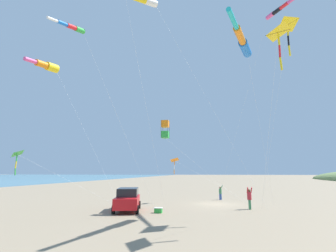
{
  "coord_description": "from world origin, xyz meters",
  "views": [
    {
      "loc": [
        -0.31,
        -26.7,
        3.18
      ],
      "look_at": [
        -3.68,
        -7.12,
        6.89
      ],
      "focal_mm": 26.56,
      "sensor_mm": 36.0,
      "label": 1
    }
  ],
  "objects_px": {
    "parked_car": "(128,199)",
    "kite_delta_purple_drifting": "(174,160)",
    "kite_delta_small_distant": "(287,25)",
    "kite_delta_checkered_midright": "(278,33)",
    "kite_box_magenta_far_left": "(165,129)",
    "kite_windsock_red_high_left": "(72,28)",
    "kite_delta_yellow_midlevel": "(17,154)",
    "kite_windsock_black_fish_shape": "(46,66)",
    "cooler_box": "(158,210)",
    "kite_windsock_white_trailing": "(242,42)",
    "kite_windsock_teal_far_right": "(282,7)",
    "person_child_green_jacket": "(220,192)",
    "person_adult_flyer": "(249,197)"
  },
  "relations": [
    {
      "from": "kite_windsock_black_fish_shape",
      "to": "kite_delta_yellow_midlevel",
      "type": "xyz_separation_m",
      "value": [
        -0.06,
        -2.48,
        -8.9
      ]
    },
    {
      "from": "kite_delta_purple_drifting",
      "to": "kite_delta_checkered_midright",
      "type": "bearing_deg",
      "value": -55.87
    },
    {
      "from": "kite_windsock_teal_far_right",
      "to": "parked_car",
      "type": "bearing_deg",
      "value": -166.8
    },
    {
      "from": "kite_delta_purple_drifting",
      "to": "person_child_green_jacket",
      "type": "bearing_deg",
      "value": 37.41
    },
    {
      "from": "kite_delta_purple_drifting",
      "to": "person_adult_flyer",
      "type": "bearing_deg",
      "value": -26.81
    },
    {
      "from": "kite_windsock_black_fish_shape",
      "to": "kite_delta_yellow_midlevel",
      "type": "relative_size",
      "value": 1.78
    },
    {
      "from": "person_child_green_jacket",
      "to": "kite_box_magenta_far_left",
      "type": "distance_m",
      "value": 12.78
    },
    {
      "from": "person_child_green_jacket",
      "to": "kite_windsock_white_trailing",
      "type": "bearing_deg",
      "value": -82.31
    },
    {
      "from": "person_adult_flyer",
      "to": "kite_windsock_red_high_left",
      "type": "bearing_deg",
      "value": -142.82
    },
    {
      "from": "parked_car",
      "to": "cooler_box",
      "type": "relative_size",
      "value": 7.39
    },
    {
      "from": "parked_car",
      "to": "kite_windsock_teal_far_right",
      "type": "xyz_separation_m",
      "value": [
        14.62,
        3.43,
        18.72
      ]
    },
    {
      "from": "cooler_box",
      "to": "kite_windsock_white_trailing",
      "type": "relative_size",
      "value": 0.05
    },
    {
      "from": "parked_car",
      "to": "kite_windsock_black_fish_shape",
      "type": "bearing_deg",
      "value": -179.51
    },
    {
      "from": "kite_box_magenta_far_left",
      "to": "kite_delta_small_distant",
      "type": "height_order",
      "value": "kite_delta_small_distant"
    },
    {
      "from": "kite_delta_small_distant",
      "to": "kite_windsock_red_high_left",
      "type": "bearing_deg",
      "value": -162.79
    },
    {
      "from": "kite_box_magenta_far_left",
      "to": "kite_windsock_red_high_left",
      "type": "xyz_separation_m",
      "value": [
        -5.31,
        -6.43,
        6.15
      ]
    },
    {
      "from": "parked_car",
      "to": "kite_delta_yellow_midlevel",
      "type": "xyz_separation_m",
      "value": [
        -8.83,
        -2.55,
        3.73
      ]
    },
    {
      "from": "kite_windsock_red_high_left",
      "to": "kite_windsock_teal_far_right",
      "type": "bearing_deg",
      "value": 31.21
    },
    {
      "from": "cooler_box",
      "to": "person_adult_flyer",
      "type": "height_order",
      "value": "person_adult_flyer"
    },
    {
      "from": "kite_box_magenta_far_left",
      "to": "person_adult_flyer",
      "type": "bearing_deg",
      "value": 22.56
    },
    {
      "from": "cooler_box",
      "to": "kite_box_magenta_far_left",
      "type": "height_order",
      "value": "kite_box_magenta_far_left"
    },
    {
      "from": "kite_windsock_teal_far_right",
      "to": "kite_windsock_red_high_left",
      "type": "height_order",
      "value": "kite_windsock_teal_far_right"
    },
    {
      "from": "kite_delta_small_distant",
      "to": "kite_delta_checkered_midright",
      "type": "height_order",
      "value": "kite_delta_small_distant"
    },
    {
      "from": "person_child_green_jacket",
      "to": "kite_windsock_red_high_left",
      "type": "distance_m",
      "value": 22.94
    },
    {
      "from": "parked_car",
      "to": "kite_windsock_teal_far_right",
      "type": "bearing_deg",
      "value": 13.2
    },
    {
      "from": "cooler_box",
      "to": "kite_delta_yellow_midlevel",
      "type": "relative_size",
      "value": 0.08
    },
    {
      "from": "person_child_green_jacket",
      "to": "kite_box_magenta_far_left",
      "type": "bearing_deg",
      "value": -114.75
    },
    {
      "from": "parked_car",
      "to": "person_child_green_jacket",
      "type": "relative_size",
      "value": 2.81
    },
    {
      "from": "kite_windsock_red_high_left",
      "to": "kite_delta_yellow_midlevel",
      "type": "xyz_separation_m",
      "value": [
        -6.79,
        4.11,
        -8.26
      ]
    },
    {
      "from": "kite_windsock_white_trailing",
      "to": "kite_delta_checkered_midright",
      "type": "relative_size",
      "value": 1.14
    },
    {
      "from": "cooler_box",
      "to": "person_adult_flyer",
      "type": "relative_size",
      "value": 0.33
    },
    {
      "from": "kite_box_magenta_far_left",
      "to": "kite_delta_yellow_midlevel",
      "type": "distance_m",
      "value": 12.5
    },
    {
      "from": "kite_windsock_red_high_left",
      "to": "person_child_green_jacket",
      "type": "bearing_deg",
      "value": 58.97
    },
    {
      "from": "kite_delta_yellow_midlevel",
      "to": "kite_delta_checkered_midright",
      "type": "height_order",
      "value": "kite_delta_checkered_midright"
    },
    {
      "from": "parked_car",
      "to": "kite_delta_purple_drifting",
      "type": "bearing_deg",
      "value": 63.84
    },
    {
      "from": "person_child_green_jacket",
      "to": "kite_delta_checkered_midright",
      "type": "relative_size",
      "value": 0.14
    },
    {
      "from": "kite_delta_small_distant",
      "to": "kite_windsock_black_fish_shape",
      "type": "bearing_deg",
      "value": 175.16
    },
    {
      "from": "kite_windsock_red_high_left",
      "to": "person_adult_flyer",
      "type": "bearing_deg",
      "value": 37.18
    },
    {
      "from": "kite_windsock_teal_far_right",
      "to": "kite_delta_small_distant",
      "type": "height_order",
      "value": "kite_windsock_teal_far_right"
    },
    {
      "from": "parked_car",
      "to": "kite_delta_purple_drifting",
      "type": "relative_size",
      "value": 0.55
    },
    {
      "from": "kite_delta_yellow_midlevel",
      "to": "kite_delta_checkered_midright",
      "type": "xyz_separation_m",
      "value": [
        20.17,
        -3.32,
        6.96
      ]
    },
    {
      "from": "kite_windsock_black_fish_shape",
      "to": "parked_car",
      "type": "bearing_deg",
      "value": 0.49
    },
    {
      "from": "kite_windsock_black_fish_shape",
      "to": "kite_delta_purple_drifting",
      "type": "xyz_separation_m",
      "value": [
        11.87,
        6.37,
        -9.11
      ]
    },
    {
      "from": "cooler_box",
      "to": "person_child_green_jacket",
      "type": "relative_size",
      "value": 0.38
    },
    {
      "from": "parked_car",
      "to": "kite_windsock_red_high_left",
      "type": "bearing_deg",
      "value": -107.06
    },
    {
      "from": "person_child_green_jacket",
      "to": "kite_windsock_black_fish_shape",
      "type": "height_order",
      "value": "kite_windsock_black_fish_shape"
    },
    {
      "from": "kite_box_magenta_far_left",
      "to": "kite_delta_purple_drifting",
      "type": "bearing_deg",
      "value": 91.56
    },
    {
      "from": "cooler_box",
      "to": "kite_windsock_red_high_left",
      "type": "relative_size",
      "value": 0.05
    },
    {
      "from": "kite_delta_yellow_midlevel",
      "to": "kite_delta_small_distant",
      "type": "relative_size",
      "value": 0.54
    },
    {
      "from": "kite_delta_yellow_midlevel",
      "to": "kite_delta_small_distant",
      "type": "xyz_separation_m",
      "value": [
        22.06,
        0.62,
        9.78
      ]
    }
  ]
}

